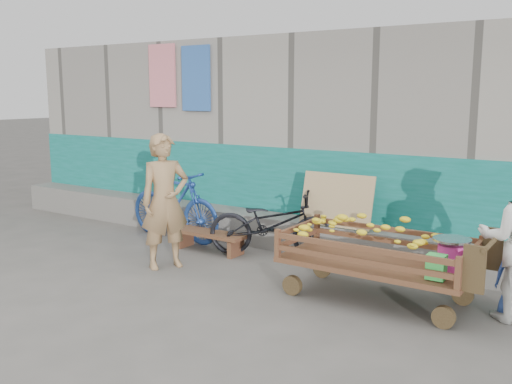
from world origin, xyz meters
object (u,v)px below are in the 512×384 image
Objects in this scene: bench at (210,237)px; vendor_man at (165,201)px; banana_cart at (374,243)px; bicycle_blue at (174,204)px; bicycle_dark at (272,224)px.

vendor_man is at bearing -90.98° from bench.
bicycle_blue is (-3.46, 0.75, -0.08)m from banana_cart.
vendor_man is at bearing 120.18° from bicycle_dark.
bicycle_blue is (-0.84, 1.10, -0.31)m from vendor_man.
bench is at bearing 168.76° from banana_cart.
bicycle_dark is 0.96× the size of bicycle_blue.
vendor_man is 1.42m from bicycle_blue.
banana_cart is 1.92m from bicycle_dark.
bench is 1.08m from vendor_man.
bicycle_blue is at bearing 164.48° from bench.
vendor_man is (-2.62, -0.35, 0.23)m from banana_cart.
bicycle_blue is at bearing 68.73° from bicycle_dark.
banana_cart is 3.54m from bicycle_blue.
banana_cart is at bearing -97.57° from bicycle_blue.
bicycle_blue reaches higher than banana_cart.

